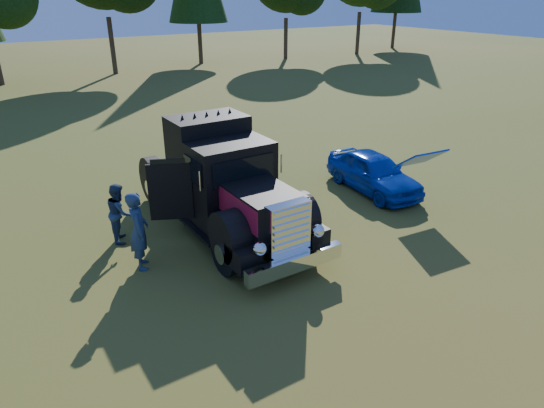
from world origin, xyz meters
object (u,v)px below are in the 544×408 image
Objects in this scene: hotrod_coupe at (374,172)px; spectator_far at (120,212)px; diamond_t_truck at (224,186)px; spectator_near at (139,231)px.

hotrod_coupe is 2.62× the size of spectator_far.
hotrod_coupe is at bearing -1.57° from diamond_t_truck.
diamond_t_truck is 2.81m from spectator_far.
spectator_near is at bearing -164.86° from diamond_t_truck.
spectator_near is (-8.02, -0.56, 0.32)m from hotrod_coupe.
diamond_t_truck is at bearing 178.43° from hotrod_coupe.
diamond_t_truck is at bearing -59.24° from spectator_near.
spectator_near is (-2.62, -0.71, -0.31)m from diamond_t_truck.
hotrod_coupe is at bearing -70.37° from spectator_near.
hotrod_coupe is 8.08m from spectator_far.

